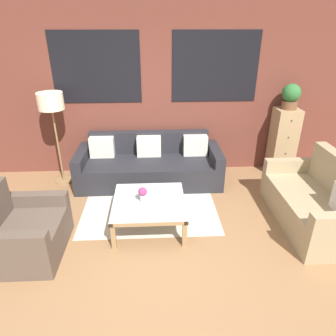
{
  "coord_description": "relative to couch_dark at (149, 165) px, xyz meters",
  "views": [
    {
      "loc": [
        -0.07,
        -2.6,
        2.44
      ],
      "look_at": [
        0.13,
        1.29,
        0.55
      ],
      "focal_mm": 32.0,
      "sensor_mm": 36.0,
      "label": 1
    }
  ],
  "objects": [
    {
      "name": "drawer_cabinet",
      "position": [
        2.33,
        0.22,
        0.3
      ],
      "size": [
        0.39,
        0.39,
        1.16
      ],
      "color": "tan",
      "rests_on": "ground_plane"
    },
    {
      "name": "ground_plane",
      "position": [
        0.15,
        -1.95,
        -0.28
      ],
      "size": [
        16.0,
        16.0,
        0.0
      ],
      "primitive_type": "plane",
      "color": "#8E6642"
    },
    {
      "name": "potted_plant",
      "position": [
        2.33,
        0.22,
        1.09
      ],
      "size": [
        0.3,
        0.3,
        0.41
      ],
      "color": "brown",
      "rests_on": "drawer_cabinet"
    },
    {
      "name": "settee_vintage",
      "position": [
        2.19,
        -1.33,
        0.03
      ],
      "size": [
        0.8,
        1.56,
        0.92
      ],
      "color": "tan",
      "rests_on": "ground_plane"
    },
    {
      "name": "floor_lamp",
      "position": [
        -1.47,
        0.05,
        1.03
      ],
      "size": [
        0.39,
        0.39,
        1.5
      ],
      "color": "olive",
      "rests_on": "ground_plane"
    },
    {
      "name": "rug",
      "position": [
        0.0,
        -0.71,
        -0.28
      ],
      "size": [
        1.92,
        1.66,
        0.0
      ],
      "color": "beige",
      "rests_on": "ground_plane"
    },
    {
      "name": "wall_back_brick",
      "position": [
        0.15,
        0.49,
        1.13
      ],
      "size": [
        8.4,
        0.09,
        2.8
      ],
      "color": "brown",
      "rests_on": "ground_plane"
    },
    {
      "name": "couch_dark",
      "position": [
        0.0,
        0.0,
        0.0
      ],
      "size": [
        2.35,
        0.88,
        0.78
      ],
      "color": "#232328",
      "rests_on": "ground_plane"
    },
    {
      "name": "armchair_corner",
      "position": [
        -1.44,
        -1.71,
        -0.0
      ],
      "size": [
        0.8,
        0.93,
        0.84
      ],
      "color": "brown",
      "rests_on": "ground_plane"
    },
    {
      "name": "coffee_table",
      "position": [
        0.0,
        -1.27,
        0.05
      ],
      "size": [
        0.92,
        0.92,
        0.39
      ],
      "color": "silver",
      "rests_on": "ground_plane"
    },
    {
      "name": "flower_vase",
      "position": [
        -0.07,
        -1.29,
        0.22
      ],
      "size": [
        0.11,
        0.11,
        0.2
      ],
      "color": "silver",
      "rests_on": "coffee_table"
    }
  ]
}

